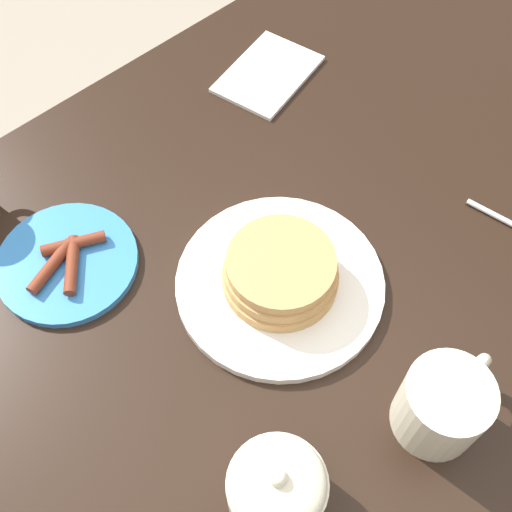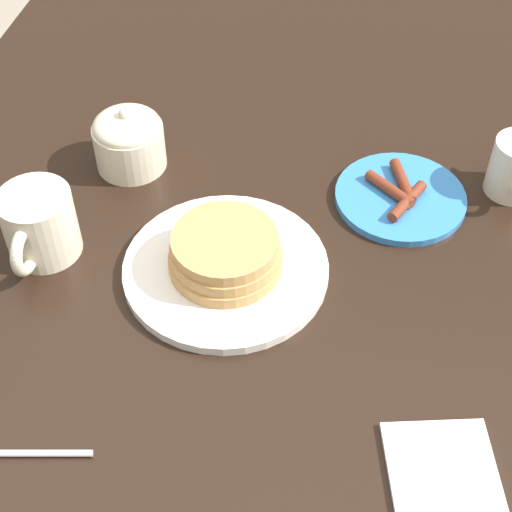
# 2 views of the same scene
# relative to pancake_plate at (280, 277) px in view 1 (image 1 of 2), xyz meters

# --- Properties ---
(ground_plane) EXTENTS (8.00, 8.00, 0.00)m
(ground_plane) POSITION_rel_pancake_plate_xyz_m (-0.06, -0.02, -0.78)
(ground_plane) COLOR gray
(dining_table) EXTENTS (1.45, 0.88, 0.76)m
(dining_table) POSITION_rel_pancake_plate_xyz_m (-0.06, -0.02, -0.14)
(dining_table) COLOR black
(dining_table) RESTS_ON ground_plane
(pancake_plate) EXTENTS (0.24, 0.24, 0.06)m
(pancake_plate) POSITION_rel_pancake_plate_xyz_m (0.00, 0.00, 0.00)
(pancake_plate) COLOR white
(pancake_plate) RESTS_ON dining_table
(side_plate_bacon) EXTENTS (0.17, 0.17, 0.02)m
(side_plate_bacon) POSITION_rel_pancake_plate_xyz_m (-0.16, 0.19, -0.01)
(side_plate_bacon) COLOR #337AC6
(side_plate_bacon) RESTS_ON dining_table
(coffee_mug) EXTENTS (0.12, 0.09, 0.08)m
(coffee_mug) POSITION_rel_pancake_plate_xyz_m (0.01, -0.22, 0.02)
(coffee_mug) COLOR beige
(coffee_mug) RESTS_ON dining_table
(sugar_bowl) EXTENTS (0.09, 0.09, 0.09)m
(sugar_bowl) POSITION_rel_pancake_plate_xyz_m (-0.17, -0.17, 0.02)
(sugar_bowl) COLOR beige
(sugar_bowl) RESTS_ON dining_table
(napkin) EXTENTS (0.17, 0.13, 0.01)m
(napkin) POSITION_rel_pancake_plate_xyz_m (0.23, 0.26, -0.02)
(napkin) COLOR white
(napkin) RESTS_ON dining_table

